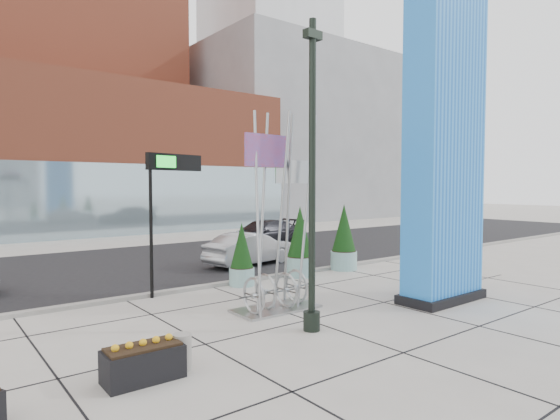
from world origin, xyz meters
TOP-DOWN VIEW (x-y plane):
  - ground at (0.00, 0.00)m, footprint 160.00×160.00m
  - street_asphalt at (0.00, 10.00)m, footprint 80.00×12.00m
  - curb_edge at (0.00, 4.00)m, footprint 80.00×0.30m
  - tower_podium at (1.00, 27.00)m, footprint 34.00×10.00m
  - tower_glass_front at (1.00, 22.20)m, footprint 34.00×0.60m
  - building_grey_parking at (26.00, 32.00)m, footprint 20.00×18.00m
  - building_pale_office at (36.00, 48.00)m, footprint 16.00×16.00m
  - blue_pylon at (5.54, -1.94)m, footprint 2.90×1.30m
  - lamp_post at (0.50, -1.69)m, footprint 0.47×0.40m
  - public_art_sculpture at (0.99, 0.33)m, footprint 2.44×1.23m
  - concrete_bollard at (-3.03, -1.98)m, footprint 0.35×0.35m
  - overhead_street_sign at (-0.47, 3.80)m, footprint 2.10×0.71m
  - round_planter_east at (7.00, 3.60)m, footprint 1.09×1.09m
  - round_planter_mid at (4.62, 3.60)m, footprint 1.08×1.08m
  - round_planter_west at (1.96, 3.60)m, footprint 0.88×0.88m
  - box_planter_north at (-3.80, -2.00)m, footprint 1.38×0.70m
  - car_silver_mid at (4.54, 6.86)m, footprint 4.53×2.29m
  - car_dark_east at (8.36, 11.23)m, footprint 5.47×2.83m

SIDE VIEW (x-z plane):
  - ground at x=0.00m, z-range 0.00..0.00m
  - street_asphalt at x=0.00m, z-range 0.00..0.02m
  - curb_edge at x=0.00m, z-range 0.00..0.12m
  - concrete_bollard at x=-3.03m, z-range 0.00..0.68m
  - box_planter_north at x=-3.80m, z-range -0.03..0.73m
  - car_silver_mid at x=4.54m, z-range 0.00..1.43m
  - car_dark_east at x=8.36m, z-range 0.00..1.52m
  - round_planter_west at x=1.96m, z-range -0.06..2.15m
  - round_planter_mid at x=4.62m, z-range -0.07..2.63m
  - round_planter_east at x=7.00m, z-range -0.07..2.65m
  - public_art_sculpture at x=0.99m, z-range -1.32..4.22m
  - tower_glass_front at x=1.00m, z-range 0.00..5.00m
  - lamp_post at x=0.50m, z-range -0.67..6.69m
  - overhead_street_sign at x=-0.47m, z-range 1.61..6.11m
  - blue_pylon at x=5.54m, z-range -0.16..9.47m
  - tower_podium at x=1.00m, z-range 0.00..11.00m
  - building_grey_parking at x=26.00m, z-range 0.00..18.00m
  - building_pale_office at x=36.00m, z-range 0.00..55.00m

